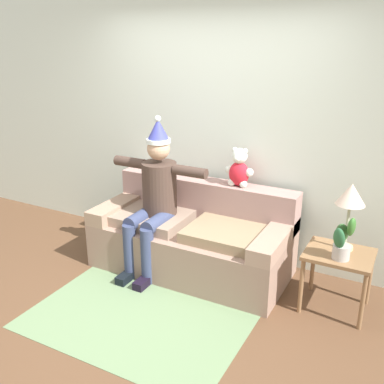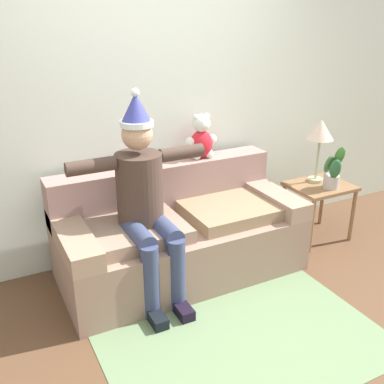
{
  "view_description": "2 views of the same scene",
  "coord_description": "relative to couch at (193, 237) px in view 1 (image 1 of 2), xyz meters",
  "views": [
    {
      "loc": [
        1.88,
        -2.56,
        2.27
      ],
      "look_at": [
        0.06,
        0.89,
        0.86
      ],
      "focal_mm": 41.79,
      "sensor_mm": 36.0,
      "label": 1
    },
    {
      "loc": [
        -1.38,
        -1.89,
        2.0
      ],
      "look_at": [
        0.05,
        0.88,
        0.74
      ],
      "focal_mm": 41.66,
      "sensor_mm": 36.0,
      "label": 2
    }
  ],
  "objects": [
    {
      "name": "person_seated",
      "position": [
        -0.34,
        -0.16,
        0.44
      ],
      "size": [
        1.02,
        0.77,
        1.53
      ],
      "color": "#46342C",
      "rests_on": "ground_plane"
    },
    {
      "name": "side_table",
      "position": [
        1.41,
        -0.07,
        0.12
      ],
      "size": [
        0.55,
        0.46,
        0.53
      ],
      "color": "olive",
      "rests_on": "ground_plane"
    },
    {
      "name": "back_wall",
      "position": [
        0.0,
        0.53,
        1.01
      ],
      "size": [
        7.0,
        0.1,
        2.7
      ],
      "primitive_type": "cube",
      "color": "silver",
      "rests_on": "ground_plane"
    },
    {
      "name": "couch",
      "position": [
        0.0,
        0.0,
        0.0
      ],
      "size": [
        1.92,
        0.89,
        0.85
      ],
      "color": "gray",
      "rests_on": "ground_plane"
    },
    {
      "name": "potted_plant",
      "position": [
        1.44,
        -0.17,
        0.36
      ],
      "size": [
        0.18,
        0.22,
        0.4
      ],
      "color": "#B5B0AA",
      "rests_on": "side_table"
    },
    {
      "name": "ground_plane",
      "position": [
        0.0,
        -1.02,
        -0.34
      ],
      "size": [
        10.0,
        10.0,
        0.0
      ],
      "primitive_type": "plane",
      "color": "brown"
    },
    {
      "name": "teddy_bear",
      "position": [
        0.35,
        0.27,
        0.68
      ],
      "size": [
        0.29,
        0.17,
        0.38
      ],
      "color": "red",
      "rests_on": "couch"
    },
    {
      "name": "area_rug",
      "position": [
        0.0,
        -1.04,
        -0.33
      ],
      "size": [
        1.81,
        1.14,
        0.01
      ],
      "primitive_type": "cube",
      "color": "#6B875D",
      "rests_on": "ground_plane"
    },
    {
      "name": "table_lamp",
      "position": [
        1.43,
        0.02,
        0.66
      ],
      "size": [
        0.24,
        0.24,
        0.58
      ],
      "color": "#BBB98C",
      "rests_on": "side_table"
    }
  ]
}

